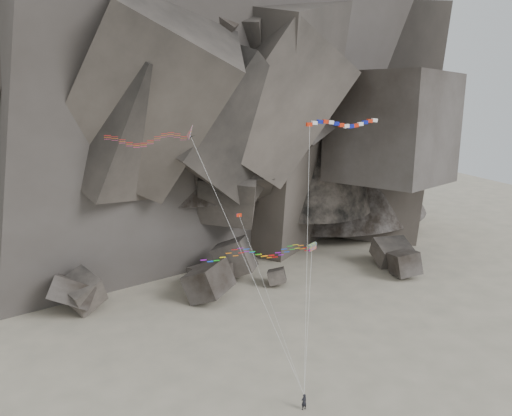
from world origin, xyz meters
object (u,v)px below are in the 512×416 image
object	(u,v)px
delta_kite	(144,139)
parafoil_kite	(255,252)
pennant_kite	(251,248)
kite_flyer	(304,401)
banner_kite	(342,126)

from	to	relation	value
delta_kite	parafoil_kite	bearing A→B (deg)	-17.91
delta_kite	pennant_kite	size ratio (longest dim) A/B	1.52
delta_kite	pennant_kite	distance (m)	16.73
kite_flyer	pennant_kite	size ratio (longest dim) A/B	0.11
kite_flyer	parafoil_kite	bearing A→B (deg)	-60.63
banner_kite	parafoil_kite	bearing A→B (deg)	-172.60
parafoil_kite	pennant_kite	world-z (taller)	pennant_kite
delta_kite	parafoil_kite	world-z (taller)	delta_kite
delta_kite	pennant_kite	world-z (taller)	delta_kite
delta_kite	parafoil_kite	xyz separation A→B (m)	(10.93, -3.92, -12.37)
banner_kite	pennant_kite	size ratio (longest dim) A/B	1.54
kite_flyer	pennant_kite	bearing A→B (deg)	-69.48
kite_flyer	banner_kite	bearing A→B (deg)	-149.30
parafoil_kite	pennant_kite	size ratio (longest dim) A/B	0.84
banner_kite	pennant_kite	bearing A→B (deg)	178.66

